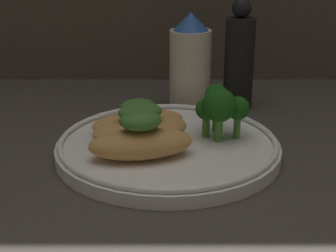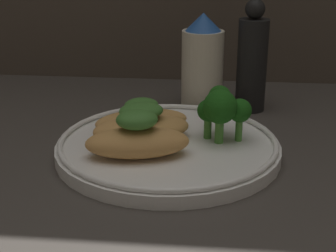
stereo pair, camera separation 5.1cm
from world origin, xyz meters
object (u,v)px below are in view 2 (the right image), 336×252
(sauce_bottle, at_px, (202,64))
(broccoli_bunch, at_px, (222,108))
(pepper_grinder, at_px, (252,61))
(plate, at_px, (168,146))

(sauce_bottle, bearing_deg, broccoli_bunch, -79.80)
(pepper_grinder, bearing_deg, broccoli_bunch, -104.86)
(plate, distance_m, broccoli_bunch, 0.07)
(plate, relative_size, sauce_bottle, 1.87)
(sauce_bottle, height_order, pepper_grinder, pepper_grinder)
(broccoli_bunch, xyz_separation_m, sauce_bottle, (-0.03, 0.15, 0.01))
(plate, distance_m, pepper_grinder, 0.20)
(broccoli_bunch, distance_m, sauce_bottle, 0.15)
(plate, bearing_deg, sauce_bottle, 79.52)
(broccoli_bunch, bearing_deg, plate, -165.28)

